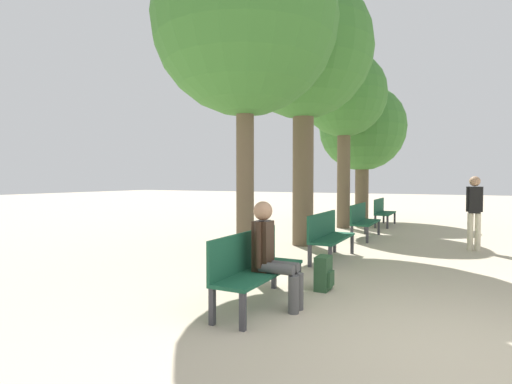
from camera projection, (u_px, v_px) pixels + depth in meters
ground_plane at (444, 352)px, 3.61m from camera, size 80.00×80.00×0.00m
bench_row_0 at (254, 264)px, 4.94m from camera, size 0.46×1.70×0.90m
bench_row_1 at (328, 233)px, 7.76m from camera, size 0.46×1.70×0.90m
bench_row_2 at (362, 219)px, 10.57m from camera, size 0.46×1.70×0.90m
bench_row_3 at (383, 210)px, 13.39m from camera, size 0.46×1.70×0.90m
tree_row_0 at (245, 24)px, 6.76m from camera, size 3.15×3.15×5.80m
tree_row_1 at (303, 52)px, 9.31m from camera, size 3.23×3.23×6.21m
tree_row_2 at (344, 97)px, 12.66m from camera, size 2.68×2.68×5.60m
tree_row_3 at (362, 129)px, 15.12m from camera, size 3.24×3.24×5.13m
person_seated at (272, 252)px, 4.84m from camera, size 0.61×0.35×1.29m
backpack at (324, 273)px, 5.61m from camera, size 0.22×0.32×0.48m
pedestrian_near at (474, 208)px, 8.70m from camera, size 0.33×0.22×1.63m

